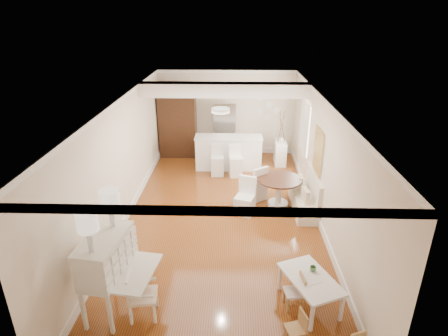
# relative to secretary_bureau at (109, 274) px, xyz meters

# --- Properties ---
(room) EXTENTS (9.00, 9.04, 2.82)m
(room) POSITION_rel_secretary_bureau_xyz_m (1.74, 3.26, 1.29)
(room) COLOR brown
(room) RESTS_ON ground
(secretary_bureau) EXTENTS (1.22, 1.24, 1.38)m
(secretary_bureau) POSITION_rel_secretary_bureau_xyz_m (0.00, 0.00, 0.00)
(secretary_bureau) COLOR white
(secretary_bureau) RESTS_ON ground
(gustavian_armchair) EXTENTS (0.52, 0.52, 0.82)m
(gustavian_armchair) POSITION_rel_secretary_bureau_xyz_m (0.56, -0.13, -0.28)
(gustavian_armchair) COLOR white
(gustavian_armchair) RESTS_ON ground
(kids_table) EXTENTS (1.04, 1.27, 0.55)m
(kids_table) POSITION_rel_secretary_bureau_xyz_m (3.25, 0.19, -0.42)
(kids_table) COLOR white
(kids_table) RESTS_ON ground
(kids_chair_a) EXTENTS (0.34, 0.34, 0.56)m
(kids_chair_a) POSITION_rel_secretary_bureau_xyz_m (2.90, -0.61, -0.41)
(kids_chair_a) COLOR #A97E4D
(kids_chair_a) RESTS_ON ground
(kids_chair_b) EXTENTS (0.34, 0.34, 0.62)m
(kids_chair_b) POSITION_rel_secretary_bureau_xyz_m (2.98, 0.13, -0.38)
(kids_chair_b) COLOR #A9814D
(kids_chair_b) RESTS_ON ground
(banquette) EXTENTS (0.52, 1.60, 0.98)m
(banquette) POSITION_rel_secretary_bureau_xyz_m (3.69, 3.44, -0.20)
(banquette) COLOR silver
(banquette) RESTS_ON ground
(dining_table) EXTENTS (1.25, 1.25, 0.75)m
(dining_table) POSITION_rel_secretary_bureau_xyz_m (3.10, 3.64, -0.32)
(dining_table) COLOR #442315
(dining_table) RESTS_ON ground
(slip_chair_near) EXTENTS (0.55, 0.57, 0.91)m
(slip_chair_near) POSITION_rel_secretary_bureau_xyz_m (2.24, 3.23, -0.24)
(slip_chair_near) COLOR white
(slip_chair_near) RESTS_ON ground
(slip_chair_far) EXTENTS (0.63, 0.63, 0.93)m
(slip_chair_far) POSITION_rel_secretary_bureau_xyz_m (2.53, 4.01, -0.23)
(slip_chair_far) COLOR white
(slip_chair_far) RESTS_ON ground
(breakfast_counter) EXTENTS (2.05, 0.65, 1.03)m
(breakfast_counter) POSITION_rel_secretary_bureau_xyz_m (1.80, 6.04, -0.18)
(breakfast_counter) COLOR white
(breakfast_counter) RESTS_ON ground
(bar_stool_left) EXTENTS (0.39, 0.39, 0.92)m
(bar_stool_left) POSITION_rel_secretary_bureau_xyz_m (1.47, 5.50, -0.23)
(bar_stool_left) COLOR white
(bar_stool_left) RESTS_ON ground
(bar_stool_right) EXTENTS (0.43, 0.43, 0.94)m
(bar_stool_right) POSITION_rel_secretary_bureau_xyz_m (2.02, 5.45, -0.22)
(bar_stool_right) COLOR white
(bar_stool_right) RESTS_ON ground
(pantry_cabinet) EXTENTS (1.20, 0.60, 2.30)m
(pantry_cabinet) POSITION_rel_secretary_bureau_xyz_m (0.10, 7.12, 0.46)
(pantry_cabinet) COLOR #381E11
(pantry_cabinet) RESTS_ON ground
(fridge) EXTENTS (0.75, 0.65, 1.80)m
(fridge) POSITION_rel_secretary_bureau_xyz_m (2.00, 7.09, 0.21)
(fridge) COLOR silver
(fridge) RESTS_ON ground
(sideboard) EXTENTS (0.35, 0.77, 0.74)m
(sideboard) POSITION_rel_secretary_bureau_xyz_m (3.44, 6.48, -0.32)
(sideboard) COLOR silver
(sideboard) RESTS_ON ground
(pencil_cup) EXTENTS (0.13, 0.13, 0.09)m
(pencil_cup) POSITION_rel_secretary_bureau_xyz_m (3.31, 0.37, -0.10)
(pencil_cup) COLOR #578F53
(pencil_cup) RESTS_ON kids_table
(branch_vase) EXTENTS (0.19, 0.19, 0.16)m
(branch_vase) POSITION_rel_secretary_bureau_xyz_m (3.44, 6.46, 0.13)
(branch_vase) COLOR white
(branch_vase) RESTS_ON sideboard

